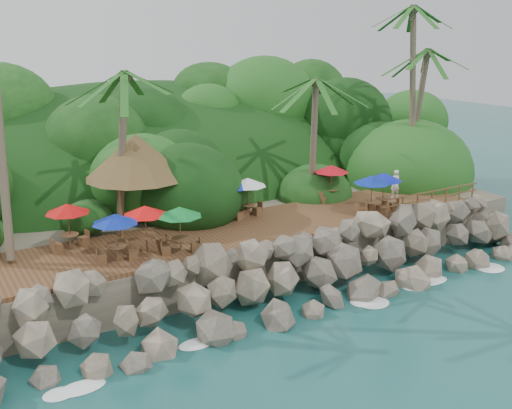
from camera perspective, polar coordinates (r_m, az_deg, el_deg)
ground at (r=26.03m, az=6.95°, el=-10.42°), size 140.00×140.00×0.00m
land_base at (r=38.62m, az=-7.68°, el=0.22°), size 32.00×25.20×2.10m
jungle_hill at (r=45.64m, az=-11.41°, el=1.19°), size 44.80×28.00×15.40m
seawall at (r=27.00m, az=4.42°, el=-6.64°), size 29.00×4.00×2.30m
terrace at (r=29.75m, az=-0.00°, el=-2.22°), size 26.00×5.00×0.20m
jungle_foliage at (r=38.04m, az=-7.02°, el=-1.65°), size 44.00×16.00×12.00m
foam_line at (r=26.23m, az=6.54°, el=-10.11°), size 25.20×0.80×0.06m
palms at (r=30.57m, az=-2.22°, el=16.48°), size 33.04×6.55×14.66m
palapa at (r=29.70m, az=-11.46°, el=4.60°), size 5.08×5.08×4.60m
dining_clusters at (r=28.75m, az=-1.47°, el=0.99°), size 17.93×5.16×2.12m
railing at (r=33.90m, az=16.57°, el=0.66°), size 7.20×0.10×1.00m
waiter at (r=35.42m, az=13.24°, el=1.95°), size 0.66×0.48×1.66m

